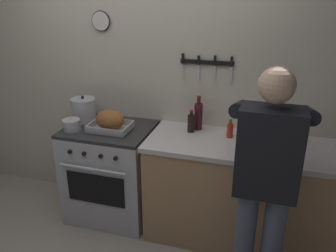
# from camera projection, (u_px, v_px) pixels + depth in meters

# --- Properties ---
(wall_back) EXTENTS (6.00, 0.13, 2.60)m
(wall_back) POSITION_uv_depth(u_px,v_px,m) (145.00, 76.00, 3.18)
(wall_back) COLOR beige
(wall_back) RESTS_ON ground
(counter_block) EXTENTS (2.03, 0.65, 0.90)m
(counter_block) POSITION_uv_depth(u_px,v_px,m) (269.00, 196.00, 2.85)
(counter_block) COLOR tan
(counter_block) RESTS_ON ground
(stove) EXTENTS (0.76, 0.67, 0.90)m
(stove) POSITION_uv_depth(u_px,v_px,m) (112.00, 172.00, 3.23)
(stove) COLOR #BCBCC1
(stove) RESTS_ON ground
(person_cook) EXTENTS (0.51, 0.63, 1.66)m
(person_cook) POSITION_uv_depth(u_px,v_px,m) (266.00, 178.00, 2.15)
(person_cook) COLOR #4C566B
(person_cook) RESTS_ON ground
(roasting_pan) EXTENTS (0.35, 0.26, 0.19)m
(roasting_pan) POSITION_uv_depth(u_px,v_px,m) (110.00, 121.00, 2.97)
(roasting_pan) COLOR #B7B7BC
(roasting_pan) RESTS_ON stove
(stock_pot) EXTENTS (0.22, 0.22, 0.24)m
(stock_pot) POSITION_uv_depth(u_px,v_px,m) (84.00, 110.00, 3.19)
(stock_pot) COLOR #B7B7BC
(stock_pot) RESTS_ON stove
(saucepan) EXTENTS (0.15, 0.15, 0.10)m
(saucepan) POSITION_uv_depth(u_px,v_px,m) (72.00, 125.00, 3.00)
(saucepan) COLOR #B7B7BC
(saucepan) RESTS_ON stove
(cutting_board) EXTENTS (0.36, 0.24, 0.02)m
(cutting_board) POSITION_uv_depth(u_px,v_px,m) (264.00, 148.00, 2.65)
(cutting_board) COLOR tan
(cutting_board) RESTS_ON counter_block
(bottle_vinegar) EXTENTS (0.07, 0.07, 0.23)m
(bottle_vinegar) POSITION_uv_depth(u_px,v_px,m) (296.00, 134.00, 2.68)
(bottle_vinegar) COLOR #997F4C
(bottle_vinegar) RESTS_ON counter_block
(bottle_soy_sauce) EXTENTS (0.06, 0.06, 0.20)m
(bottle_soy_sauce) POSITION_uv_depth(u_px,v_px,m) (191.00, 123.00, 2.95)
(bottle_soy_sauce) COLOR black
(bottle_soy_sauce) RESTS_ON counter_block
(bottle_wine_red) EXTENTS (0.07, 0.07, 0.30)m
(bottle_wine_red) POSITION_uv_depth(u_px,v_px,m) (198.00, 116.00, 2.99)
(bottle_wine_red) COLOR #47141E
(bottle_wine_red) RESTS_ON counter_block
(bottle_hot_sauce) EXTENTS (0.05, 0.05, 0.16)m
(bottle_hot_sauce) POSITION_uv_depth(u_px,v_px,m) (230.00, 130.00, 2.85)
(bottle_hot_sauce) COLOR red
(bottle_hot_sauce) RESTS_ON counter_block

